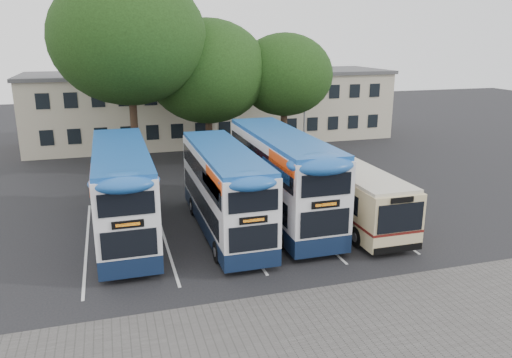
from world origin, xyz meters
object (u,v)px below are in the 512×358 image
object	(u,v)px
tree_left	(128,38)
bus_dd_right	(281,173)
tree_right	(285,75)
bus_dd_mid	(224,187)
bus_single	(347,189)
tree_mid	(207,71)
bus_dd_left	(123,188)
lamp_post	(305,90)

from	to	relation	value
tree_left	bus_dd_right	bearing A→B (deg)	-59.41
tree_left	tree_right	world-z (taller)	tree_left
tree_left	bus_dd_mid	size ratio (longest dim) A/B	1.35
tree_right	bus_single	size ratio (longest dim) A/B	0.97
bus_dd_mid	tree_mid	bearing A→B (deg)	81.57
tree_mid	tree_right	distance (m)	5.72
bus_single	bus_dd_mid	bearing A→B (deg)	178.49
bus_single	tree_left	bearing A→B (deg)	129.16
tree_right	bus_single	world-z (taller)	tree_right
tree_mid	bus_single	size ratio (longest dim) A/B	1.07
tree_mid	bus_dd_mid	distance (m)	14.44
tree_left	tree_right	distance (m)	11.48
bus_dd_left	bus_dd_right	distance (m)	7.81
bus_dd_mid	bus_dd_right	world-z (taller)	bus_dd_right
tree_mid	bus_dd_mid	world-z (taller)	tree_mid
lamp_post	bus_dd_right	world-z (taller)	lamp_post
bus_dd_mid	bus_dd_left	bearing A→B (deg)	169.68
tree_mid	tree_left	bearing A→B (deg)	-162.70
lamp_post	bus_single	distance (m)	16.41
lamp_post	tree_right	xyz separation A→B (m)	(-2.61, -2.29, 1.37)
tree_right	tree_left	bearing A→B (deg)	-173.76
bus_dd_mid	tree_left	bearing A→B (deg)	106.01
lamp_post	tree_left	bearing A→B (deg)	-165.66
bus_dd_right	bus_single	world-z (taller)	bus_dd_right
tree_left	bus_dd_mid	xyz separation A→B (m)	(3.41, -11.88, -6.80)
bus_dd_left	bus_single	bearing A→B (deg)	-5.25
tree_mid	bus_dd_right	xyz separation A→B (m)	(1.14, -12.79, -4.29)
bus_dd_left	bus_dd_right	size ratio (longest dim) A/B	0.95
tree_mid	lamp_post	bearing A→B (deg)	12.36
lamp_post	tree_left	xyz separation A→B (m)	(-13.72, -3.51, 3.99)
lamp_post	bus_dd_right	bearing A→B (deg)	-116.10
tree_right	bus_dd_right	world-z (taller)	tree_right
lamp_post	tree_mid	size ratio (longest dim) A/B	0.86
tree_left	lamp_post	bearing A→B (deg)	14.34
bus_single	tree_mid	bearing A→B (deg)	107.72
lamp_post	bus_dd_right	xyz separation A→B (m)	(-7.15, -14.60, -2.59)
tree_right	bus_single	xyz separation A→B (m)	(-1.30, -13.27, -4.81)
bus_dd_mid	lamp_post	bearing A→B (deg)	56.19
tree_mid	bus_dd_left	xyz separation A→B (m)	(-6.67, -12.73, -4.41)
bus_dd_left	bus_dd_right	world-z (taller)	bus_dd_right
tree_right	bus_dd_mid	world-z (taller)	tree_right
tree_mid	bus_dd_left	bearing A→B (deg)	-117.65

